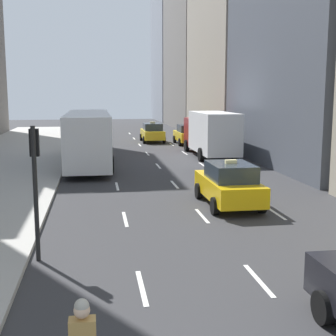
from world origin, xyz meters
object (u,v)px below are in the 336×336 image
Objects in this scene: taxi_third at (187,134)px; city_bus at (88,137)px; traffic_light_pole at (35,171)px; taxi_lead at (229,184)px; box_truck at (210,132)px; taxi_fourth at (152,132)px.

taxi_third is 0.38× the size of city_bus.
taxi_third is 1.22× the size of traffic_light_pole.
taxi_lead and taxi_third have the same top height.
taxi_third is 8.29m from box_truck.
traffic_light_pole is at bearing -109.01° from taxi_third.
taxi_third is 1.00× the size of taxi_fourth.
taxi_fourth is 11.06m from box_truck.
taxi_lead is 12.92m from city_bus.
taxi_third is at bearing 70.99° from traffic_light_pole.
traffic_light_pole is (-1.14, -16.73, 0.62)m from city_bus.
taxi_fourth is 30.92m from traffic_light_pole.
taxi_third and taxi_fourth have the same top height.
traffic_light_pole reaches higher than city_bus.
taxi_lead is 1.00× the size of taxi_fourth.
taxi_third is 3.70m from taxi_fourth.
city_bus is 8.84m from box_truck.
taxi_lead is at bearing -97.07° from taxi_third.
taxi_third is 0.52× the size of box_truck.
city_bus reaches higher than box_truck.
taxi_lead is 1.00× the size of taxi_third.
traffic_light_pole is (-9.55, -27.71, 1.53)m from taxi_third.
city_bus is (-5.61, -13.40, 0.91)m from taxi_fourth.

